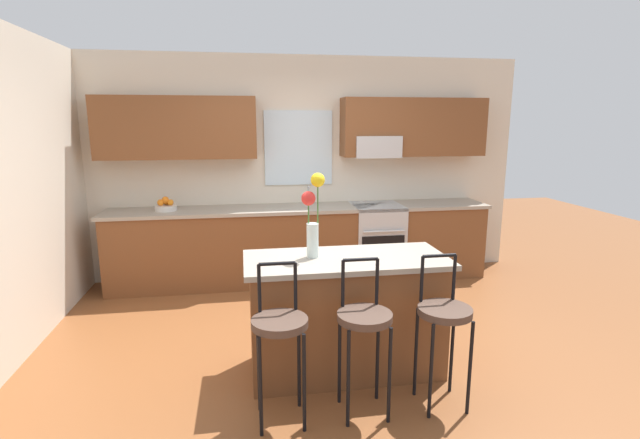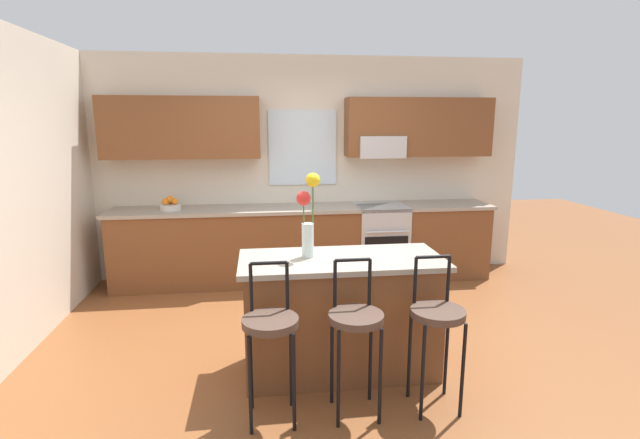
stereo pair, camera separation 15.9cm
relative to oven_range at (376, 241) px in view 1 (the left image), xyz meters
name	(u,v)px [view 1 (the left image)]	position (x,y,z in m)	size (l,w,h in m)	color
ground_plane	(327,342)	(-0.93, -1.68, -0.46)	(14.00, 14.00, 0.00)	brown
wall_left	(7,194)	(-3.49, -1.38, 0.89)	(0.12, 4.60, 2.70)	beige
back_wall_assembly	(300,155)	(-0.91, 0.31, 1.05)	(5.60, 0.50, 2.70)	beige
counter_run	(302,243)	(-0.93, 0.02, 0.01)	(4.56, 0.64, 0.92)	brown
sink_faucet	(308,193)	(-0.82, 0.17, 0.60)	(0.02, 0.13, 0.23)	#B7BABC
oven_range	(376,241)	(0.00, 0.00, 0.00)	(0.60, 0.64, 0.92)	#B7BABC
kitchen_island	(346,314)	(-0.87, -2.15, 0.00)	(1.53, 0.68, 0.92)	brown
bar_stool_near	(280,329)	(-1.42, -2.70, 0.18)	(0.36, 0.36, 1.04)	black
bar_stool_middle	(364,323)	(-0.87, -2.70, 0.18)	(0.36, 0.36, 1.04)	black
bar_stool_far	(444,318)	(-0.32, -2.70, 0.18)	(0.36, 0.36, 1.04)	black
flower_vase	(313,214)	(-1.11, -2.10, 0.79)	(0.18, 0.11, 0.64)	silver
fruit_bowl_oranges	(166,206)	(-2.49, 0.03, 0.51)	(0.24, 0.24, 0.16)	silver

